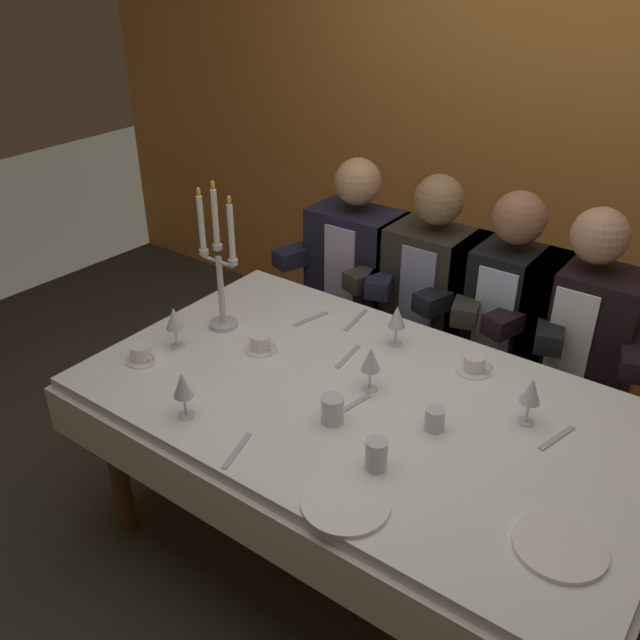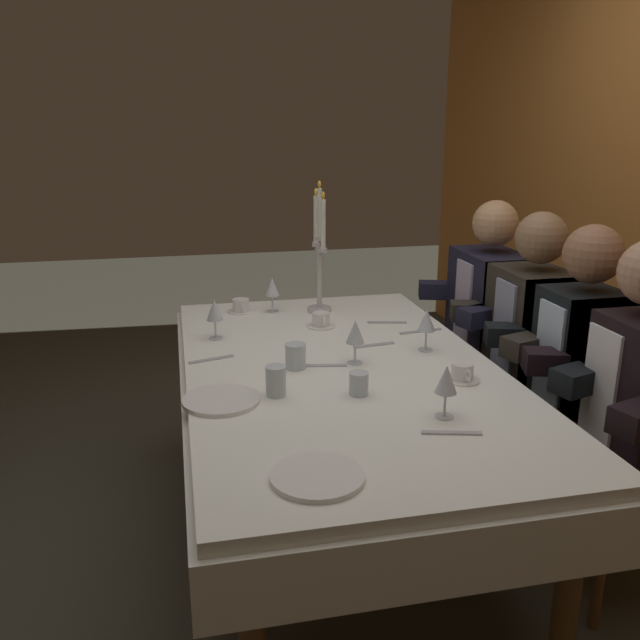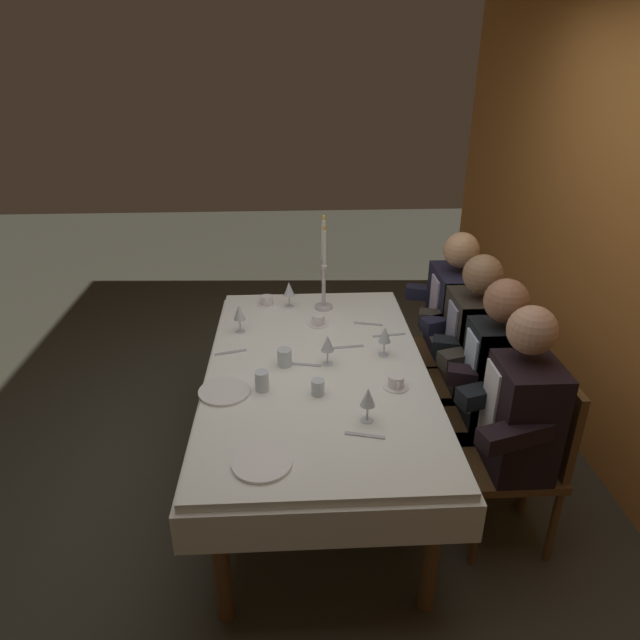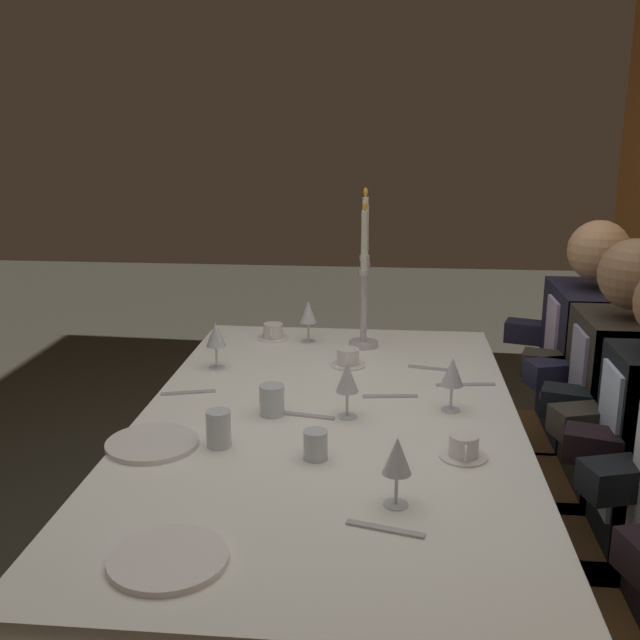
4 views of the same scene
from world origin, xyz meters
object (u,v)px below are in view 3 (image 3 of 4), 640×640
object	(u,v)px
coffee_cup_2	(267,301)
dining_table	(317,386)
water_tumbler_1	(285,357)
candelabra	(324,271)
dinner_plate_0	(262,463)
water_tumbler_0	(262,381)
seated_diner_3	(519,410)
wine_glass_3	(385,336)
wine_glass_4	(239,313)
wine_glass_0	(368,398)
coffee_cup_1	(318,320)
seated_diner_2	(496,374)
seated_diner_0	(455,312)
seated_diner_1	(475,342)
coffee_cup_0	(396,382)
dinner_plate_1	(225,391)
water_tumbler_2	(318,387)
wine_glass_2	(289,289)
wine_glass_1	(328,344)

from	to	relation	value
coffee_cup_2	dining_table	bearing A→B (deg)	19.78
water_tumbler_1	coffee_cup_2	world-z (taller)	water_tumbler_1
candelabra	dinner_plate_0	bearing A→B (deg)	-12.52
water_tumbler_0	seated_diner_3	size ratio (longest dim) A/B	0.08
wine_glass_3	wine_glass_4	bearing A→B (deg)	-112.13
wine_glass_0	coffee_cup_1	world-z (taller)	wine_glass_0
seated_diner_2	coffee_cup_1	bearing A→B (deg)	-125.16
dining_table	wine_glass_4	bearing A→B (deg)	-134.46
water_tumbler_1	wine_glass_4	bearing A→B (deg)	-147.15
dinner_plate_0	seated_diner_0	xyz separation A→B (m)	(-1.37, 1.14, -0.01)
coffee_cup_2	seated_diner_1	world-z (taller)	seated_diner_1
dining_table	seated_diner_3	size ratio (longest dim) A/B	1.56
water_tumbler_0	candelabra	bearing A→B (deg)	159.58
wine_glass_3	seated_diner_1	distance (m)	0.56
wine_glass_0	seated_diner_0	bearing A→B (deg)	147.94
water_tumbler_0	coffee_cup_0	distance (m)	0.64
wine_glass_0	coffee_cup_1	size ratio (longest dim) A/B	1.24
dinner_plate_0	dinner_plate_1	xyz separation A→B (m)	(-0.52, -0.20, 0.00)
wine_glass_0	seated_diner_1	distance (m)	1.00
candelabra	wine_glass_3	xyz separation A→B (m)	(0.62, 0.28, -0.13)
candelabra	dinner_plate_1	distance (m)	1.10
seated_diner_1	wine_glass_4	bearing A→B (deg)	-98.18
water_tumbler_2	wine_glass_3	bearing A→B (deg)	134.41
wine_glass_2	wine_glass_1	bearing A→B (deg)	14.76
water_tumbler_0	seated_diner_0	size ratio (longest dim) A/B	0.08
wine_glass_3	coffee_cup_2	xyz separation A→B (m)	(-0.68, -0.64, -0.09)
wine_glass_3	coffee_cup_0	world-z (taller)	wine_glass_3
wine_glass_3	seated_diner_2	bearing A→B (deg)	67.49
dinner_plate_0	coffee_cup_2	bearing A→B (deg)	-178.84
wine_glass_0	wine_glass_3	size ratio (longest dim) A/B	1.00
water_tumbler_0	water_tumbler_1	xyz separation A→B (m)	(-0.23, 0.11, -0.00)
wine_glass_0	wine_glass_3	bearing A→B (deg)	164.26
wine_glass_0	seated_diner_0	world-z (taller)	seated_diner_0
seated_diner_2	dinner_plate_0	bearing A→B (deg)	-61.28
water_tumbler_2	coffee_cup_0	distance (m)	0.38
dinner_plate_1	seated_diner_0	bearing A→B (deg)	122.57
wine_glass_3	seated_diner_1	world-z (taller)	seated_diner_1
dinner_plate_1	wine_glass_4	world-z (taller)	wine_glass_4
wine_glass_3	seated_diner_3	size ratio (longest dim) A/B	0.13
dining_table	wine_glass_4	distance (m)	0.63
seated_diner_1	coffee_cup_2	bearing A→B (deg)	-115.44
wine_glass_4	seated_diner_0	distance (m)	1.33
seated_diner_3	water_tumbler_2	bearing A→B (deg)	-100.65
dinner_plate_1	seated_diner_3	xyz separation A→B (m)	(0.20, 1.33, -0.01)
water_tumbler_0	seated_diner_2	bearing A→B (deg)	94.39
dining_table	wine_glass_3	bearing A→B (deg)	105.12
water_tumbler_2	coffee_cup_0	xyz separation A→B (m)	(-0.04, 0.37, -0.01)
wine_glass_1	water_tumbler_1	distance (m)	0.23
water_tumbler_1	coffee_cup_0	size ratio (longest dim) A/B	0.68
wine_glass_1	wine_glass_4	distance (m)	0.62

